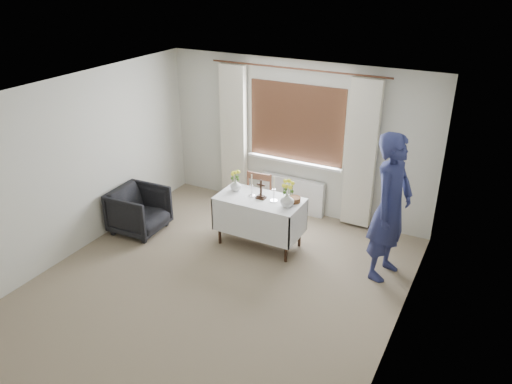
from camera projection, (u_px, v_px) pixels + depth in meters
ground at (216, 286)px, 6.50m from camera, size 5.00×5.00×0.00m
altar_table at (259, 222)px, 7.27m from camera, size 1.24×0.64×0.76m
wooden_chair at (254, 206)px, 7.55m from camera, size 0.47×0.47×0.94m
armchair at (139, 210)px, 7.67m from camera, size 0.81×0.78×0.70m
person at (391, 207)px, 6.34m from camera, size 0.61×0.81×1.99m
radiator at (292, 194)px, 8.31m from camera, size 1.10×0.10×0.60m
wooden_cross at (261, 189)px, 7.05m from camera, size 0.14×0.10×0.29m
candlestick_left at (252, 185)px, 7.12m from camera, size 0.11×0.11×0.34m
candlestick_right at (274, 189)px, 6.95m from camera, size 0.14×0.14×0.38m
flower_vase_left at (236, 185)px, 7.32m from camera, size 0.22×0.22×0.17m
flower_vase_right at (287, 200)px, 6.84m from camera, size 0.24×0.24×0.20m
wicker_basket at (294, 199)px, 7.00m from camera, size 0.24×0.24×0.07m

